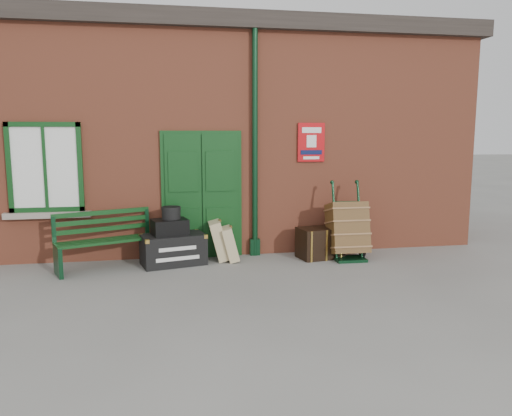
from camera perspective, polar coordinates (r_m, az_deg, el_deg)
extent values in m
plane|color=gray|center=(7.74, -3.03, -8.10)|extent=(80.00, 80.00, 0.00)
cube|color=#AF5438|center=(10.90, -5.47, 7.38)|extent=(10.00, 4.00, 4.00)
cube|color=#38302B|center=(11.06, -5.63, 18.58)|extent=(10.30, 4.30, 0.30)
cube|color=#103A15|center=(8.91, -6.19, 1.31)|extent=(1.42, 0.12, 2.32)
cube|color=white|center=(9.04, -22.96, 4.29)|extent=(1.20, 0.08, 1.50)
cylinder|color=black|center=(8.92, -0.12, 7.17)|extent=(0.10, 0.10, 4.00)
cube|color=#BB0D12|center=(9.21, 6.32, 7.47)|extent=(0.50, 0.03, 0.70)
cube|color=#103A15|center=(8.50, -16.70, -3.61)|extent=(1.64, 0.96, 0.04)
cube|color=#103A15|center=(8.67, -17.17, -1.40)|extent=(1.50, 0.61, 0.42)
cube|color=black|center=(8.41, -21.69, -5.67)|extent=(0.23, 0.47, 0.48)
cube|color=black|center=(8.77, -11.78, -4.66)|extent=(0.23, 0.47, 0.48)
cube|color=black|center=(8.61, -9.43, -4.69)|extent=(1.15, 0.80, 0.52)
cube|color=black|center=(8.53, -9.83, -2.14)|extent=(0.66, 0.54, 0.26)
cylinder|color=black|center=(8.52, -9.67, -0.55)|extent=(0.38, 0.38, 0.21)
cube|color=tan|center=(8.79, -4.27, -3.69)|extent=(0.37, 0.50, 0.71)
cube|color=tan|center=(8.73, -3.02, -4.10)|extent=(0.32, 0.45, 0.61)
cube|color=black|center=(8.95, 10.67, -5.76)|extent=(0.53, 0.39, 0.05)
cylinder|color=black|center=(8.91, 8.98, -1.45)|extent=(0.05, 0.37, 1.34)
cylinder|color=black|center=(9.07, 11.76, -1.36)|extent=(0.05, 0.37, 1.34)
cylinder|color=black|center=(9.02, 8.41, -4.93)|extent=(0.06, 0.25, 0.25)
cylinder|color=black|center=(9.22, 12.04, -4.74)|extent=(0.06, 0.25, 0.25)
cube|color=brown|center=(8.99, 10.40, -2.28)|extent=(0.67, 0.72, 0.99)
cube|color=black|center=(9.01, 7.32, -3.96)|extent=(0.83, 0.62, 0.55)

